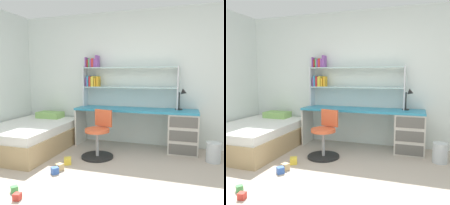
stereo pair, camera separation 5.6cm
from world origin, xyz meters
The scene contains 12 objects.
room_shell centered at (-1.24, 1.24, 1.28)m, with size 5.96×5.83×2.56m.
desk centered at (0.57, 2.13, 0.42)m, with size 2.21×0.53×0.73m.
bookshelf_hutch centered at (-0.44, 2.28, 1.29)m, with size 1.81×0.22×0.99m.
desk_lamp centered at (0.80, 2.19, 0.98)m, with size 0.20×0.17×0.38m.
swivel_chair centered at (-0.49, 1.45, 0.30)m, with size 0.52×0.52×0.77m.
bed_platform centered at (-1.83, 1.50, 0.23)m, with size 1.27×1.82×0.59m.
waste_bin centered at (1.28, 1.76, 0.15)m, with size 0.22×0.22×0.31m, color silver.
toy_block_yellow_0 centered at (-0.82, 1.00, 0.05)m, with size 0.10×0.10×0.10m, color gold.
toy_block_green_1 centered at (-0.98, 0.05, 0.04)m, with size 0.07×0.07×0.07m, color #479E51.
toy_block_blue_2 centered at (-0.82, 0.64, 0.04)m, with size 0.09×0.09×0.09m, color #3860B7.
toy_block_red_3 centered at (-0.84, -0.08, 0.04)m, with size 0.07×0.07×0.07m, color red.
toy_block_natural_4 centered at (-0.82, 0.77, 0.05)m, with size 0.09×0.09×0.09m, color tan.
Camera 2 is at (0.90, -2.02, 1.31)m, focal length 37.52 mm.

